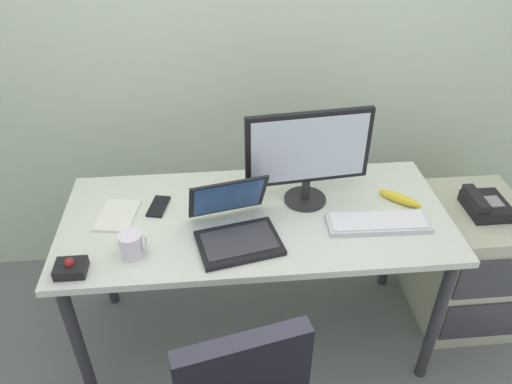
{
  "coord_description": "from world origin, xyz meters",
  "views": [
    {
      "loc": [
        -0.15,
        -1.6,
        2.02
      ],
      "look_at": [
        0.0,
        0.0,
        0.87
      ],
      "focal_mm": 34.65,
      "sensor_mm": 36.0,
      "label": 1
    }
  ],
  "objects_px": {
    "trackball_mouse": "(71,268)",
    "banana": "(400,198)",
    "cell_phone": "(159,206)",
    "file_cabinet": "(465,261)",
    "monitor_main": "(308,153)",
    "coffee_mug": "(132,245)",
    "desk_phone": "(485,205)",
    "laptop": "(235,226)",
    "paper_notepad": "(117,216)",
    "keyboard": "(378,223)"
  },
  "relations": [
    {
      "from": "keyboard",
      "to": "coffee_mug",
      "type": "height_order",
      "value": "coffee_mug"
    },
    {
      "from": "monitor_main",
      "to": "keyboard",
      "type": "bearing_deg",
      "value": -36.68
    },
    {
      "from": "desk_phone",
      "to": "keyboard",
      "type": "xyz_separation_m",
      "value": [
        -0.55,
        -0.18,
        0.08
      ]
    },
    {
      "from": "file_cabinet",
      "to": "paper_notepad",
      "type": "height_order",
      "value": "paper_notepad"
    },
    {
      "from": "desk_phone",
      "to": "laptop",
      "type": "distance_m",
      "value": 1.15
    },
    {
      "from": "file_cabinet",
      "to": "laptop",
      "type": "height_order",
      "value": "laptop"
    },
    {
      "from": "keyboard",
      "to": "coffee_mug",
      "type": "bearing_deg",
      "value": -174.94
    },
    {
      "from": "laptop",
      "to": "cell_phone",
      "type": "xyz_separation_m",
      "value": [
        -0.31,
        0.21,
        -0.05
      ]
    },
    {
      "from": "trackball_mouse",
      "to": "cell_phone",
      "type": "xyz_separation_m",
      "value": [
        0.28,
        0.36,
        -0.02
      ]
    },
    {
      "from": "laptop",
      "to": "banana",
      "type": "distance_m",
      "value": 0.73
    },
    {
      "from": "file_cabinet",
      "to": "laptop",
      "type": "bearing_deg",
      "value": -169.86
    },
    {
      "from": "monitor_main",
      "to": "keyboard",
      "type": "distance_m",
      "value": 0.4
    },
    {
      "from": "keyboard",
      "to": "cell_phone",
      "type": "xyz_separation_m",
      "value": [
        -0.89,
        0.2,
        -0.01
      ]
    },
    {
      "from": "desk_phone",
      "to": "coffee_mug",
      "type": "relative_size",
      "value": 2.02
    },
    {
      "from": "trackball_mouse",
      "to": "banana",
      "type": "height_order",
      "value": "trackball_mouse"
    },
    {
      "from": "monitor_main",
      "to": "banana",
      "type": "height_order",
      "value": "monitor_main"
    },
    {
      "from": "monitor_main",
      "to": "laptop",
      "type": "distance_m",
      "value": 0.42
    },
    {
      "from": "coffee_mug",
      "to": "paper_notepad",
      "type": "distance_m",
      "value": 0.26
    },
    {
      "from": "laptop",
      "to": "coffee_mug",
      "type": "distance_m",
      "value": 0.39
    },
    {
      "from": "desk_phone",
      "to": "keyboard",
      "type": "height_order",
      "value": "keyboard"
    },
    {
      "from": "trackball_mouse",
      "to": "laptop",
      "type": "bearing_deg",
      "value": 13.95
    },
    {
      "from": "trackball_mouse",
      "to": "coffee_mug",
      "type": "bearing_deg",
      "value": 19.45
    },
    {
      "from": "monitor_main",
      "to": "trackball_mouse",
      "type": "height_order",
      "value": "monitor_main"
    },
    {
      "from": "file_cabinet",
      "to": "paper_notepad",
      "type": "bearing_deg",
      "value": -178.66
    },
    {
      "from": "paper_notepad",
      "to": "trackball_mouse",
      "type": "bearing_deg",
      "value": -110.77
    },
    {
      "from": "monitor_main",
      "to": "paper_notepad",
      "type": "xyz_separation_m",
      "value": [
        -0.79,
        -0.04,
        -0.23
      ]
    },
    {
      "from": "keyboard",
      "to": "paper_notepad",
      "type": "xyz_separation_m",
      "value": [
        -1.05,
        0.15,
        -0.01
      ]
    },
    {
      "from": "file_cabinet",
      "to": "cell_phone",
      "type": "bearing_deg",
      "value": 179.57
    },
    {
      "from": "trackball_mouse",
      "to": "paper_notepad",
      "type": "height_order",
      "value": "trackball_mouse"
    },
    {
      "from": "desk_phone",
      "to": "file_cabinet",
      "type": "bearing_deg",
      "value": 63.22
    },
    {
      "from": "file_cabinet",
      "to": "keyboard",
      "type": "xyz_separation_m",
      "value": [
        -0.56,
        -0.19,
        0.44
      ]
    },
    {
      "from": "trackball_mouse",
      "to": "paper_notepad",
      "type": "distance_m",
      "value": 0.34
    },
    {
      "from": "coffee_mug",
      "to": "laptop",
      "type": "bearing_deg",
      "value": 10.8
    },
    {
      "from": "coffee_mug",
      "to": "desk_phone",
      "type": "bearing_deg",
      "value": 9.76
    },
    {
      "from": "laptop",
      "to": "cell_phone",
      "type": "relative_size",
      "value": 2.65
    },
    {
      "from": "monitor_main",
      "to": "banana",
      "type": "bearing_deg",
      "value": -7.21
    },
    {
      "from": "laptop",
      "to": "paper_notepad",
      "type": "height_order",
      "value": "laptop"
    },
    {
      "from": "trackball_mouse",
      "to": "desk_phone",
      "type": "bearing_deg",
      "value": 10.99
    },
    {
      "from": "file_cabinet",
      "to": "cell_phone",
      "type": "xyz_separation_m",
      "value": [
        -1.45,
        0.01,
        0.43
      ]
    },
    {
      "from": "cell_phone",
      "to": "file_cabinet",
      "type": "bearing_deg",
      "value": 12.21
    },
    {
      "from": "trackball_mouse",
      "to": "banana",
      "type": "relative_size",
      "value": 0.58
    },
    {
      "from": "keyboard",
      "to": "file_cabinet",
      "type": "bearing_deg",
      "value": 18.83
    },
    {
      "from": "laptop",
      "to": "trackball_mouse",
      "type": "relative_size",
      "value": 3.42
    },
    {
      "from": "paper_notepad",
      "to": "cell_phone",
      "type": "bearing_deg",
      "value": 16.48
    },
    {
      "from": "cell_phone",
      "to": "keyboard",
      "type": "bearing_deg",
      "value": -0.23
    },
    {
      "from": "file_cabinet",
      "to": "monitor_main",
      "type": "xyz_separation_m",
      "value": [
        -0.82,
        0.0,
        0.66
      ]
    },
    {
      "from": "monitor_main",
      "to": "coffee_mug",
      "type": "xyz_separation_m",
      "value": [
        -0.7,
        -0.28,
        -0.19
      ]
    },
    {
      "from": "cell_phone",
      "to": "banana",
      "type": "height_order",
      "value": "banana"
    },
    {
      "from": "keyboard",
      "to": "banana",
      "type": "relative_size",
      "value": 2.18
    },
    {
      "from": "desk_phone",
      "to": "monitor_main",
      "type": "distance_m",
      "value": 0.87
    }
  ]
}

